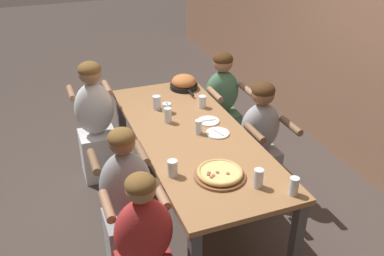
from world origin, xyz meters
TOP-DOWN VIEW (x-y plane):
  - ground_plane at (0.00, 0.00)m, footprint 18.00×18.00m
  - dining_table at (0.00, 0.00)m, footprint 2.16×0.86m
  - pizza_board_main at (0.63, -0.04)m, footprint 0.36×0.36m
  - skillet_bowl at (-0.89, 0.25)m, footprint 0.40×0.27m
  - empty_plate_a at (0.08, 0.19)m, footprint 0.19×0.19m
  - empty_plate_b at (-0.14, 0.20)m, footprint 0.19×0.19m
  - cocktail_glass_blue at (-0.44, -0.07)m, footprint 0.08×0.08m
  - drinking_glass_a at (0.50, -0.33)m, footprint 0.07×0.07m
  - drinking_glass_b at (-0.26, -0.12)m, footprint 0.06×0.06m
  - drinking_glass_c at (0.98, 0.32)m, footprint 0.06×0.06m
  - drinking_glass_d at (0.02, 0.05)m, footprint 0.06×0.06m
  - drinking_glass_e at (-0.42, 0.26)m, footprint 0.07×0.07m
  - drinking_glass_f at (0.82, 0.15)m, footprint 0.07×0.07m
  - drinking_glass_g at (-0.54, -0.13)m, footprint 0.08×0.08m
  - diner_near_midright at (0.44, -0.65)m, footprint 0.51×0.40m
  - diner_far_left at (-0.84, 0.65)m, footprint 0.51×0.40m
  - diner_far_center at (-0.03, 0.65)m, footprint 0.51×0.40m
  - diner_near_left at (-0.85, -0.65)m, footprint 0.51×0.40m

SIDE VIEW (x-z plane):
  - ground_plane at x=0.00m, z-range 0.00..0.00m
  - diner_far_center at x=-0.03m, z-range -0.05..1.07m
  - diner_far_left at x=-0.84m, z-range -0.05..1.08m
  - diner_near_midright at x=0.44m, z-range -0.06..1.12m
  - diner_near_left at x=-0.85m, z-range -0.04..1.15m
  - dining_table at x=0.00m, z-range 0.31..1.09m
  - empty_plate_a at x=0.08m, z-range 0.78..0.80m
  - empty_plate_b at x=-0.14m, z-range 0.78..0.80m
  - pizza_board_main at x=0.63m, z-range 0.79..0.84m
  - cocktail_glass_blue at x=-0.44m, z-range 0.77..0.88m
  - drinking_glass_e at x=-0.42m, z-range 0.78..0.89m
  - drinking_glass_a at x=0.50m, z-range 0.78..0.90m
  - drinking_glass_d at x=0.02m, z-range 0.78..0.90m
  - drinking_glass_c at x=0.98m, z-range 0.78..0.90m
  - drinking_glass_b at x=-0.26m, z-range 0.78..0.91m
  - skillet_bowl at x=-0.89m, z-range 0.77..0.91m
  - drinking_glass_f at x=0.82m, z-range 0.78..0.91m
  - drinking_glass_g at x=-0.54m, z-range 0.79..0.91m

